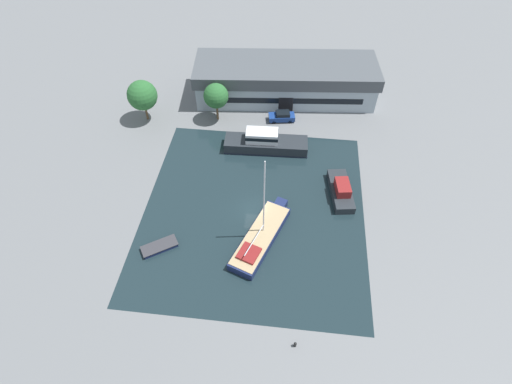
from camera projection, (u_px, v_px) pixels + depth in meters
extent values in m
plane|color=slate|center=(254.00, 210.00, 53.08)|extent=(440.00, 440.00, 0.00)
cube|color=#19282D|center=(254.00, 210.00, 53.08)|extent=(28.94, 31.40, 0.01)
cube|color=#99A8B2|center=(285.00, 85.00, 69.02)|extent=(30.49, 12.33, 4.09)
cube|color=#474C51|center=(286.00, 69.00, 66.73)|extent=(31.40, 12.70, 2.05)
cube|color=black|center=(286.00, 105.00, 66.23)|extent=(2.40, 0.27, 2.86)
cube|color=black|center=(286.00, 101.00, 65.62)|extent=(25.18, 2.30, 1.02)
cylinder|color=brown|center=(217.00, 111.00, 64.97)|extent=(0.35, 0.35, 3.01)
sphere|color=#28602D|center=(216.00, 96.00, 62.74)|extent=(3.96, 3.96, 3.96)
cylinder|color=brown|center=(146.00, 112.00, 65.04)|extent=(0.36, 0.36, 2.82)
sphere|color=#28602D|center=(142.00, 95.00, 62.67)|extent=(4.72, 4.72, 4.72)
cube|color=navy|center=(282.00, 117.00, 65.30)|extent=(4.45, 2.49, 0.81)
cube|color=black|center=(283.00, 114.00, 64.79)|extent=(2.42, 1.94, 0.57)
cube|color=black|center=(276.00, 114.00, 64.77)|extent=(0.28, 1.44, 0.45)
cylinder|color=black|center=(274.00, 122.00, 65.00)|extent=(0.62, 0.30, 0.60)
cylinder|color=black|center=(273.00, 116.00, 66.08)|extent=(0.62, 0.30, 0.60)
cylinder|color=black|center=(290.00, 122.00, 65.10)|extent=(0.62, 0.30, 0.60)
cylinder|color=black|center=(289.00, 116.00, 66.18)|extent=(0.62, 0.30, 0.60)
cube|color=#19234C|center=(260.00, 238.00, 49.40)|extent=(6.94, 11.55, 1.10)
cube|color=#19234C|center=(281.00, 204.00, 53.07)|extent=(1.80, 1.64, 1.10)
cube|color=tan|center=(260.00, 235.00, 48.97)|extent=(6.67, 11.09, 0.08)
cylinder|color=silver|center=(264.00, 199.00, 45.04)|extent=(0.16, 0.16, 11.78)
cylinder|color=silver|center=(254.00, 240.00, 47.12)|extent=(1.86, 4.73, 0.12)
cube|color=maroon|center=(249.00, 253.00, 47.01)|extent=(3.00, 3.09, 0.30)
cube|color=#23282D|center=(266.00, 145.00, 60.55)|extent=(12.60, 3.83, 1.67)
cube|color=black|center=(266.00, 148.00, 61.07)|extent=(12.73, 3.90, 0.18)
cube|color=silver|center=(262.00, 136.00, 59.31)|extent=(4.83, 2.60, 1.72)
cube|color=black|center=(262.00, 135.00, 59.19)|extent=(4.93, 2.67, 0.55)
cube|color=#19234C|center=(160.00, 247.00, 48.89)|extent=(4.44, 3.69, 0.47)
cube|color=#333338|center=(159.00, 246.00, 48.69)|extent=(4.64, 3.87, 0.08)
cube|color=#23282D|center=(341.00, 191.00, 54.59)|extent=(3.67, 7.69, 1.13)
cube|color=maroon|center=(343.00, 187.00, 53.39)|extent=(2.23, 3.19, 1.29)
cylinder|color=black|center=(295.00, 345.00, 40.89)|extent=(0.29, 0.29, 0.47)
sphere|color=black|center=(295.00, 344.00, 40.65)|extent=(0.32, 0.32, 0.32)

